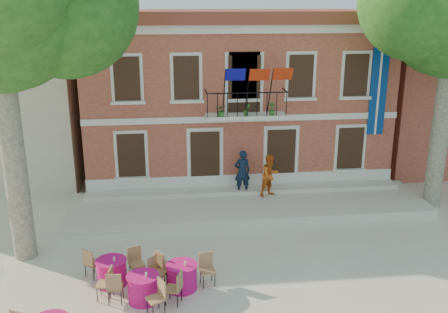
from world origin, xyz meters
TOP-DOWN VIEW (x-y plane):
  - ground at (0.00, 0.00)m, footprint 90.00×90.00m
  - main_building at (2.00, 9.99)m, footprint 13.50×9.59m
  - terrace at (2.00, 4.40)m, footprint 14.00×3.40m
  - pedestrian_navy at (1.87, 5.39)m, footprint 0.69×0.48m
  - pedestrian_orange at (2.94, 4.96)m, footprint 1.05×0.97m
  - cafe_table_1 at (-1.89, -1.59)m, footprint 1.66×1.87m
  - cafe_table_3 at (-2.82, -0.64)m, footprint 1.85×1.75m
  - cafe_table_4 at (-0.82, -1.11)m, footprint 1.76×1.84m

SIDE VIEW (x-z plane):
  - ground at x=0.00m, z-range 0.00..0.00m
  - terrace at x=2.00m, z-range 0.00..0.30m
  - cafe_table_1 at x=-1.89m, z-range -0.05..0.90m
  - cafe_table_3 at x=-2.82m, z-range -0.05..0.90m
  - cafe_table_4 at x=-0.82m, z-range -0.05..0.90m
  - pedestrian_orange at x=2.94m, z-range 0.30..2.03m
  - pedestrian_navy at x=1.87m, z-range 0.30..2.12m
  - main_building at x=2.00m, z-range 0.03..7.53m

